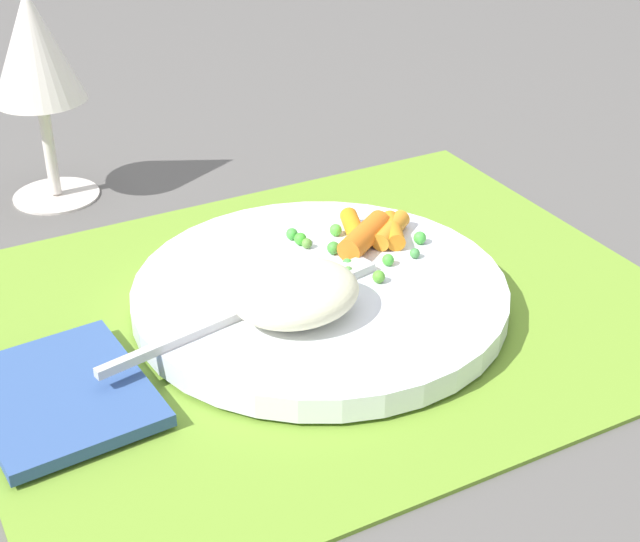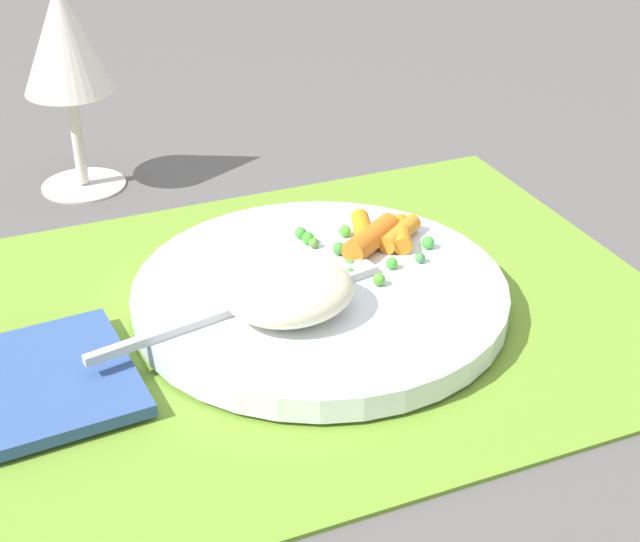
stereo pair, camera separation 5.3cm
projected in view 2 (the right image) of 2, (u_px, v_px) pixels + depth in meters
ground_plane at (320, 312)px, 0.65m from camera, size 2.40×2.40×0.00m
placemat at (320, 308)px, 0.65m from camera, size 0.47×0.38×0.01m
plate at (320, 294)px, 0.64m from camera, size 0.26×0.26×0.02m
rice_mound at (290, 291)px, 0.60m from camera, size 0.08×0.07×0.03m
carrot_portion at (381, 235)px, 0.68m from camera, size 0.07×0.06×0.02m
pea_scatter at (361, 244)px, 0.68m from camera, size 0.09×0.09×0.01m
fork at (267, 298)px, 0.61m from camera, size 0.21×0.05×0.01m
wine_glass at (65, 45)px, 0.76m from camera, size 0.07×0.07×0.18m
napkin at (52, 379)px, 0.57m from camera, size 0.10×0.12×0.01m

